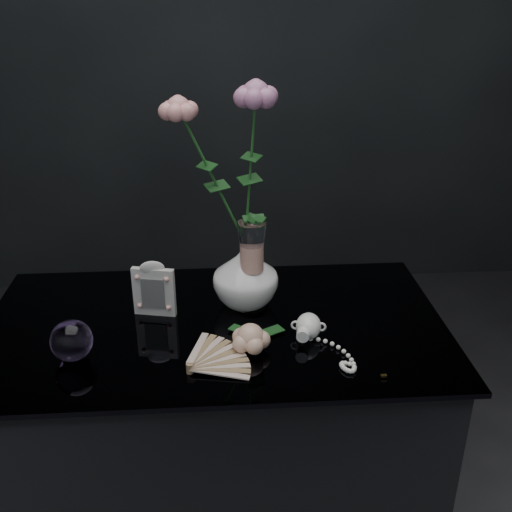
{
  "coord_description": "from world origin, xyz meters",
  "views": [
    {
      "loc": [
        0.01,
        -1.13,
        1.48
      ],
      "look_at": [
        0.1,
        0.07,
        0.92
      ],
      "focal_mm": 42.0,
      "sensor_mm": 36.0,
      "label": 1
    }
  ],
  "objects_px": {
    "picture_frame": "(154,288)",
    "wine_glass": "(252,267)",
    "vase": "(246,274)",
    "loose_rose": "(250,338)",
    "pearl_jar": "(309,325)",
    "paperweight": "(72,340)"
  },
  "relations": [
    {
      "from": "wine_glass",
      "to": "pearl_jar",
      "type": "height_order",
      "value": "wine_glass"
    },
    {
      "from": "wine_glass",
      "to": "paperweight",
      "type": "bearing_deg",
      "value": -154.95
    },
    {
      "from": "loose_rose",
      "to": "paperweight",
      "type": "bearing_deg",
      "value": -178.18
    },
    {
      "from": "vase",
      "to": "wine_glass",
      "type": "height_order",
      "value": "wine_glass"
    },
    {
      "from": "vase",
      "to": "loose_rose",
      "type": "relative_size",
      "value": 0.89
    },
    {
      "from": "loose_rose",
      "to": "picture_frame",
      "type": "bearing_deg",
      "value": 143.27
    },
    {
      "from": "picture_frame",
      "to": "loose_rose",
      "type": "distance_m",
      "value": 0.27
    },
    {
      "from": "vase",
      "to": "pearl_jar",
      "type": "xyz_separation_m",
      "value": [
        0.13,
        -0.15,
        -0.05
      ]
    },
    {
      "from": "paperweight",
      "to": "pearl_jar",
      "type": "height_order",
      "value": "paperweight"
    },
    {
      "from": "vase",
      "to": "loose_rose",
      "type": "bearing_deg",
      "value": -90.23
    },
    {
      "from": "picture_frame",
      "to": "wine_glass",
      "type": "bearing_deg",
      "value": 14.35
    },
    {
      "from": "loose_rose",
      "to": "pearl_jar",
      "type": "xyz_separation_m",
      "value": [
        0.13,
        0.05,
        -0.0
      ]
    },
    {
      "from": "wine_glass",
      "to": "loose_rose",
      "type": "height_order",
      "value": "wine_glass"
    },
    {
      "from": "vase",
      "to": "paperweight",
      "type": "distance_m",
      "value": 0.42
    },
    {
      "from": "vase",
      "to": "paperweight",
      "type": "xyz_separation_m",
      "value": [
        -0.37,
        -0.2,
        -0.04
      ]
    },
    {
      "from": "picture_frame",
      "to": "loose_rose",
      "type": "relative_size",
      "value": 0.76
    },
    {
      "from": "paperweight",
      "to": "pearl_jar",
      "type": "distance_m",
      "value": 0.5
    },
    {
      "from": "vase",
      "to": "pearl_jar",
      "type": "bearing_deg",
      "value": -49.87
    },
    {
      "from": "paperweight",
      "to": "picture_frame",
      "type": "bearing_deg",
      "value": 47.71
    },
    {
      "from": "vase",
      "to": "pearl_jar",
      "type": "relative_size",
      "value": 0.81
    },
    {
      "from": "picture_frame",
      "to": "pearl_jar",
      "type": "bearing_deg",
      "value": -7.11
    },
    {
      "from": "loose_rose",
      "to": "wine_glass",
      "type": "bearing_deg",
      "value": 86.47
    }
  ]
}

